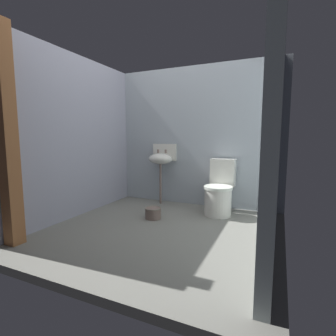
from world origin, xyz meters
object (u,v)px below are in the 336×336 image
toilet_near_wall (219,192)px  bucket (153,213)px  sink (161,158)px  wooden_door_post (7,137)px

toilet_near_wall → bucket: toilet_near_wall is taller
bucket → toilet_near_wall: bearing=37.3°
sink → bucket: bearing=-72.3°
wooden_door_post → bucket: 1.91m
wooden_door_post → bucket: wooden_door_post is taller
wooden_door_post → sink: bearing=71.8°
toilet_near_wall → sink: bearing=-10.3°
sink → bucket: 1.06m
sink → wooden_door_post: bearing=-108.2°
wooden_door_post → sink: 2.23m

